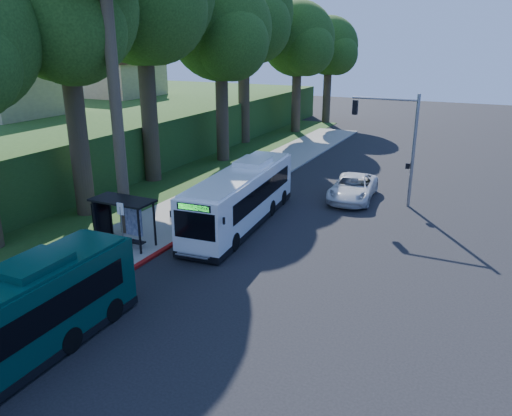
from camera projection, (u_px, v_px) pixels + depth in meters
The scene contains 15 objects.
ground at pixel (276, 250), 25.10m from camera, with size 140.00×140.00×0.00m, color black.
sidewalk at pixel (157, 226), 28.08m from camera, with size 4.50×70.00×0.12m, color gray.
red_curb at pixel (146, 260), 23.72m from camera, with size 0.25×30.00×0.13m, color maroon.
grass_verge at pixel (133, 191), 34.70m from camera, with size 8.00×70.00×0.06m, color #234719.
bus_shelter at pixel (121, 212), 25.07m from camera, with size 3.20×1.51×2.55m.
stop_sign_pole at pixel (122, 226), 22.39m from camera, with size 0.35×0.06×3.17m.
traffic_signal_pole at pixel (398, 136), 30.67m from camera, with size 4.10×0.30×7.00m.
hillside_backdrop at pixel (89, 123), 48.01m from camera, with size 24.00×60.00×8.80m.
tree_0 at pixel (65, 16), 26.60m from camera, with size 8.40×8.00×15.70m.
tree_2 at pixel (222, 34), 40.28m from camera, with size 8.82×8.40×15.12m.
tree_3 at pixel (244, 18), 47.44m from camera, with size 10.08×9.60×17.28m.
tree_4 at pixel (298, 43), 53.98m from camera, with size 8.40×8.00×14.14m.
tree_5 at pixel (329, 49), 60.65m from camera, with size 7.35×7.00×12.86m.
white_bus at pixel (242, 196), 28.16m from camera, with size 3.40×11.52×3.39m.
pickup at pixel (353, 188), 32.81m from camera, with size 2.63×5.70×1.58m, color silver.
Camera 1 is at (9.12, -21.26, 10.02)m, focal length 35.00 mm.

